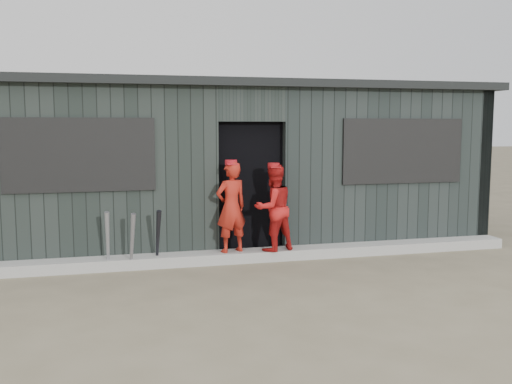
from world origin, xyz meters
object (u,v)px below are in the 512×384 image
object	(u,v)px
player_red_left	(231,207)
bat_left	(108,241)
player_grey_back	(257,214)
bat_mid	(132,242)
player_red_right	(273,208)
bat_right	(158,238)
dugout	(232,164)

from	to	relation	value
player_red_left	bat_left	bearing A→B (deg)	-14.16
player_grey_back	bat_left	bearing A→B (deg)	23.72
bat_mid	player_red_left	distance (m)	1.46
player_red_right	bat_mid	bearing A→B (deg)	-13.72
bat_right	player_red_right	bearing A→B (deg)	0.36
player_grey_back	dugout	bearing A→B (deg)	-75.37
player_red_left	player_grey_back	world-z (taller)	player_red_left
player_red_right	player_grey_back	world-z (taller)	player_red_right
bat_left	dugout	distance (m)	2.89
player_red_left	player_red_right	distance (m)	0.61
bat_mid	player_grey_back	size ratio (longest dim) A/B	0.69
bat_left	player_grey_back	size ratio (longest dim) A/B	0.71
bat_right	dugout	distance (m)	2.42
bat_mid	player_red_right	world-z (taller)	player_red_right
player_red_left	bat_mid	bearing A→B (deg)	-10.33
bat_mid	dugout	world-z (taller)	dugout
player_red_left	player_red_right	bearing A→B (deg)	157.06
bat_left	player_red_left	xyz separation A→B (m)	(1.71, 0.11, 0.38)
bat_mid	player_red_right	size ratio (longest dim) A/B	0.65
player_red_left	player_grey_back	distance (m)	0.84
bat_right	player_red_right	world-z (taller)	player_red_right
bat_left	bat_right	size ratio (longest dim) A/B	0.98
bat_right	player_red_right	xyz separation A→B (m)	(1.65, 0.01, 0.36)
dugout	player_red_left	bearing A→B (deg)	-102.00
bat_right	player_red_left	xyz separation A→B (m)	(1.04, 0.06, 0.38)
bat_right	bat_mid	bearing A→B (deg)	-161.16
player_red_left	dugout	bearing A→B (deg)	-119.84
bat_mid	player_red_left	world-z (taller)	player_red_left
bat_mid	bat_left	bearing A→B (deg)	166.82
bat_mid	player_red_left	bearing A→B (deg)	7.51
bat_mid	dugout	distance (m)	2.72
player_red_left	player_grey_back	bearing A→B (deg)	-148.51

